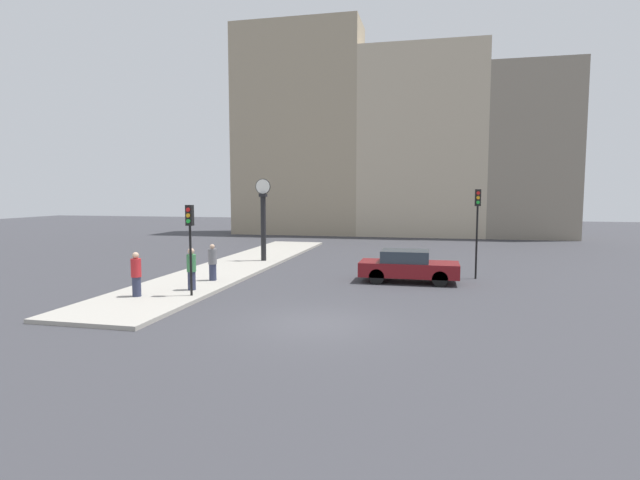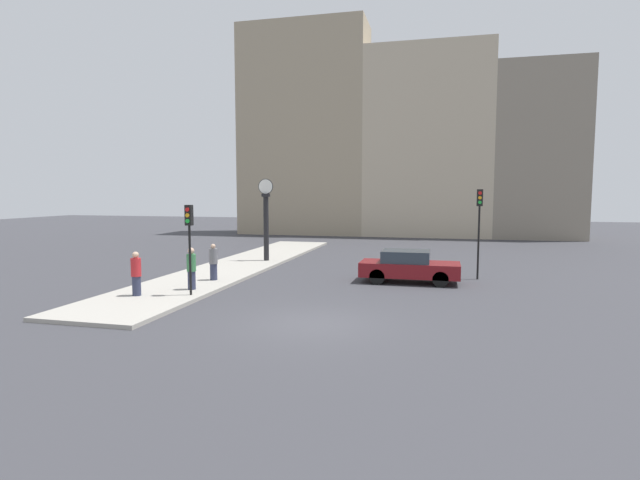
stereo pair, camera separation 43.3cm
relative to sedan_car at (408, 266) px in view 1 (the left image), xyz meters
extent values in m
plane|color=#38383D|center=(-2.36, -7.72, -0.72)|extent=(120.00, 120.00, 0.00)
cube|color=#A39E93|center=(-9.11, 2.68, -0.65)|extent=(3.79, 24.79, 0.14)
cube|color=gray|center=(-11.68, 24.59, 9.07)|extent=(11.98, 5.00, 19.58)
cube|color=#B7A88E|center=(-0.11, 24.59, 7.69)|extent=(11.15, 5.00, 16.82)
cube|color=gray|center=(9.21, 24.59, 6.71)|extent=(7.48, 5.00, 14.87)
cube|color=maroon|center=(0.04, 0.00, -0.13)|extent=(4.31, 1.77, 0.62)
cube|color=#2D3842|center=(-0.13, 0.00, 0.44)|extent=(2.07, 1.60, 0.52)
cylinder|color=black|center=(1.38, 0.78, -0.39)|extent=(0.67, 0.22, 0.67)
cylinder|color=black|center=(1.38, -0.78, -0.39)|extent=(0.67, 0.22, 0.67)
cylinder|color=black|center=(-1.29, 0.78, -0.39)|extent=(0.67, 0.22, 0.67)
cylinder|color=black|center=(-1.29, -0.78, -0.39)|extent=(0.67, 0.22, 0.67)
cylinder|color=black|center=(-7.69, -5.36, 0.72)|extent=(0.09, 0.09, 2.61)
cube|color=black|center=(-7.69, -5.36, 2.41)|extent=(0.26, 0.20, 0.76)
cylinder|color=red|center=(-7.69, -5.48, 2.62)|extent=(0.15, 0.04, 0.15)
cylinder|color=orange|center=(-7.69, -5.48, 2.41)|extent=(0.15, 0.04, 0.15)
cylinder|color=green|center=(-7.69, -5.48, 2.20)|extent=(0.15, 0.04, 0.15)
cylinder|color=black|center=(3.01, 1.60, 0.95)|extent=(0.09, 0.09, 3.35)
cube|color=black|center=(3.01, 1.60, 3.01)|extent=(0.26, 0.20, 0.76)
cylinder|color=red|center=(3.01, 1.48, 3.22)|extent=(0.15, 0.04, 0.15)
cylinder|color=orange|center=(3.01, 1.48, 3.01)|extent=(0.15, 0.04, 0.15)
cylinder|color=green|center=(3.01, 1.48, 2.80)|extent=(0.15, 0.04, 0.15)
cylinder|color=black|center=(-8.23, 4.33, 1.21)|extent=(0.29, 0.29, 3.58)
cube|color=black|center=(-8.23, 4.33, 3.09)|extent=(0.38, 0.38, 0.17)
cylinder|color=black|center=(-8.23, 4.33, 3.57)|extent=(0.86, 0.04, 0.86)
cylinder|color=white|center=(-8.23, 4.33, 3.57)|extent=(0.80, 0.06, 0.80)
cylinder|color=#2D334C|center=(-9.59, -5.96, -0.22)|extent=(0.31, 0.31, 0.73)
cylinder|color=red|center=(-9.59, -5.96, 0.48)|extent=(0.37, 0.37, 0.68)
sphere|color=tan|center=(-9.59, -5.96, 0.94)|extent=(0.24, 0.24, 0.24)
cylinder|color=#2D334C|center=(-8.18, -4.38, -0.22)|extent=(0.31, 0.31, 0.73)
cylinder|color=#387A47|center=(-8.18, -4.38, 0.49)|extent=(0.36, 0.36, 0.68)
sphere|color=tan|center=(-8.18, -4.38, 0.95)|extent=(0.26, 0.26, 0.26)
cylinder|color=#2D334C|center=(-8.29, -2.21, -0.22)|extent=(0.31, 0.31, 0.72)
cylinder|color=slate|center=(-8.29, -2.21, 0.47)|extent=(0.37, 0.37, 0.67)
sphere|color=tan|center=(-8.29, -2.21, 0.91)|extent=(0.21, 0.21, 0.21)
camera|label=1|loc=(1.02, -22.16, 3.25)|focal=28.00mm
camera|label=2|loc=(1.44, -22.06, 3.25)|focal=28.00mm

